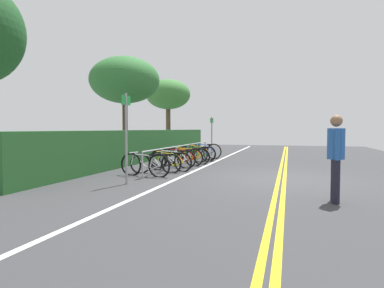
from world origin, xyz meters
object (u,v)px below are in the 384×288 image
object	(u,v)px
bicycle_2	(170,161)
bicycle_3	(172,159)
pedestrian	(336,152)
sign_post_far	(212,132)
bicycle_5	(188,156)
bicycle_9	(204,151)
bicycle_0	(145,165)
bicycle_4	(181,157)
bicycle_1	(156,163)
tree_mid	(125,81)
bicycle_7	(197,154)
bicycle_8	(200,153)
sign_post_near	(126,130)
tree_far_right	(168,95)
bike_rack	(182,150)
bicycle_6	(188,155)

from	to	relation	value
bicycle_2	bicycle_3	xyz separation A→B (m)	(0.74, 0.18, 0.01)
pedestrian	sign_post_far	distance (m)	11.21
bicycle_5	bicycle_9	bearing A→B (deg)	1.11
bicycle_0	bicycle_4	bearing A→B (deg)	-3.32
bicycle_1	bicycle_2	world-z (taller)	bicycle_2
bicycle_4	tree_mid	size ratio (longest dim) A/B	0.38
bicycle_3	pedestrian	size ratio (longest dim) A/B	1.02
bicycle_7	bicycle_8	xyz separation A→B (m)	(0.71, 0.04, -0.01)
pedestrian	bicycle_3	bearing A→B (deg)	48.41
bicycle_2	bicycle_5	bearing A→B (deg)	0.55
bicycle_7	pedestrian	distance (m)	8.51
bicycle_3	sign_post_far	xyz separation A→B (m)	(5.81, -0.11, 0.90)
pedestrian	sign_post_near	distance (m)	4.90
tree_mid	bicycle_3	bearing A→B (deg)	-125.81
bicycle_7	tree_far_right	distance (m)	7.48
bike_rack	sign_post_far	bearing A→B (deg)	-0.75
bicycle_2	tree_far_right	xyz separation A→B (m)	(9.24, 3.52, 3.23)
sign_post_far	bicycle_4	bearing A→B (deg)	179.68
bicycle_7	sign_post_far	size ratio (longest dim) A/B	0.86
bicycle_1	sign_post_near	world-z (taller)	sign_post_near
bicycle_7	sign_post_near	distance (m)	6.41
bicycle_7	tree_far_right	bearing A→B (deg)	31.26
sign_post_near	tree_far_right	xyz separation A→B (m)	(12.09, 3.39, 2.16)
bicycle_3	pedestrian	world-z (taller)	pedestrian
bicycle_0	bicycle_8	distance (m)	5.62
sign_post_near	tree_mid	xyz separation A→B (m)	(5.79, 3.09, 2.17)
sign_post_near	tree_mid	distance (m)	6.91
bicycle_2	tree_far_right	size ratio (longest dim) A/B	0.36
bicycle_0	pedestrian	bearing A→B (deg)	-113.38
bicycle_3	pedestrian	xyz separation A→B (m)	(-4.33, -4.88, 0.64)
bicycle_6	bicycle_8	bearing A→B (deg)	-7.25
bicycle_5	sign_post_near	size ratio (longest dim) A/B	0.76
bicycle_0	bicycle_3	bearing A→B (deg)	-2.22
tree_far_right	bicycle_8	bearing A→B (deg)	-145.62
bicycle_5	bicycle_9	size ratio (longest dim) A/B	0.99
bicycle_4	bicycle_5	size ratio (longest dim) A/B	0.99
bicycle_4	bicycle_1	bearing A→B (deg)	176.92
bicycle_5	sign_post_far	distance (m)	4.52
bike_rack	bicycle_9	xyz separation A→B (m)	(3.09, -0.06, -0.23)
pedestrian	tree_mid	xyz separation A→B (m)	(6.52, 7.92, 2.60)
bicycle_9	tree_far_right	distance (m)	6.45
bicycle_1	bicycle_4	xyz separation A→B (m)	(2.14, -0.12, 0.02)
sign_post_near	tree_far_right	distance (m)	12.74
sign_post_far	bike_rack	bearing A→B (deg)	179.25
sign_post_far	bicycle_1	bearing A→B (deg)	178.86
bicycle_2	sign_post_far	xyz separation A→B (m)	(6.55, 0.07, 0.91)
bicycle_0	sign_post_far	bearing A→B (deg)	-1.40
bicycle_4	sign_post_near	xyz separation A→B (m)	(-4.28, 0.03, 1.05)
bicycle_4	pedestrian	distance (m)	6.97
bicycle_8	sign_post_far	bearing A→B (deg)	0.23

